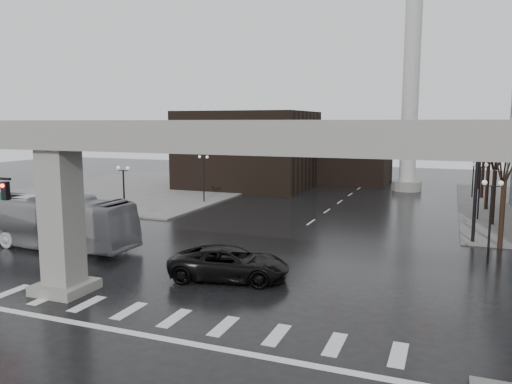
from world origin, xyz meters
TOP-DOWN VIEW (x-y plane):
  - ground at (0.00, 0.00)m, footprint 160.00×160.00m
  - sidewalk_nw at (-26.00, 36.00)m, footprint 28.00×36.00m
  - elevated_guideway at (1.26, 0.00)m, footprint 48.00×2.60m
  - building_far_left at (-14.00, 42.00)m, footprint 16.00×14.00m
  - building_far_mid at (-2.00, 52.00)m, footprint 10.00×10.00m
  - smokestack at (6.00, 46.00)m, footprint 3.60×3.60m
  - signal_mast_arm at (8.99, 18.80)m, footprint 12.12×0.43m
  - lamp_right_0 at (13.50, 14.00)m, footprint 1.22×0.32m
  - lamp_right_1 at (13.50, 28.00)m, footprint 1.22×0.32m
  - lamp_right_2 at (13.50, 42.00)m, footprint 1.22×0.32m
  - lamp_left_0 at (-13.50, 14.00)m, footprint 1.22×0.32m
  - lamp_left_1 at (-13.50, 28.00)m, footprint 1.22×0.32m
  - lamp_left_2 at (-13.50, 42.00)m, footprint 1.22×0.32m
  - tree_right_0 at (14.53, 18.02)m, footprint 1.09×1.58m
  - tree_right_1 at (14.53, 26.02)m, footprint 1.09×1.61m
  - tree_right_2 at (14.53, 34.02)m, footprint 1.10×1.63m
  - tree_right_3 at (14.53, 42.02)m, footprint 1.11×1.66m
  - tree_right_4 at (14.53, 50.02)m, footprint 1.12×1.69m
  - pickup_truck at (-0.01, 4.94)m, footprint 7.04×4.27m
  - city_bus at (-14.58, 6.94)m, footprint 13.19×3.30m

SIDE VIEW (x-z plane):
  - ground at x=0.00m, z-range 0.00..0.00m
  - sidewalk_nw at x=-26.00m, z-range 0.00..0.15m
  - pickup_truck at x=-0.01m, z-range 0.00..1.83m
  - city_bus at x=-14.58m, z-range 0.00..3.66m
  - tree_right_0 at x=14.53m, z-range -0.97..6.54m
  - tree_right_1 at x=14.53m, z-range -0.99..6.69m
  - tree_right_2 at x=14.53m, z-range -1.01..6.84m
  - tree_right_3 at x=14.53m, z-range -1.03..6.99m
  - tree_right_4 at x=14.53m, z-range -1.05..7.14m
  - lamp_right_0 at x=13.50m, z-range 0.92..6.03m
  - lamp_right_1 at x=13.50m, z-range 0.92..6.03m
  - lamp_right_2 at x=13.50m, z-range 0.92..6.03m
  - lamp_left_0 at x=-13.50m, z-range 0.92..6.03m
  - lamp_left_1 at x=-13.50m, z-range 0.92..6.03m
  - lamp_left_2 at x=-13.50m, z-range 0.92..6.03m
  - building_far_mid at x=-2.00m, z-range 0.00..8.00m
  - building_far_left at x=-14.00m, z-range 0.00..10.00m
  - signal_mast_arm at x=8.99m, z-range 1.83..9.83m
  - elevated_guideway at x=1.26m, z-range 2.53..11.23m
  - smokestack at x=6.00m, z-range -1.65..28.35m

